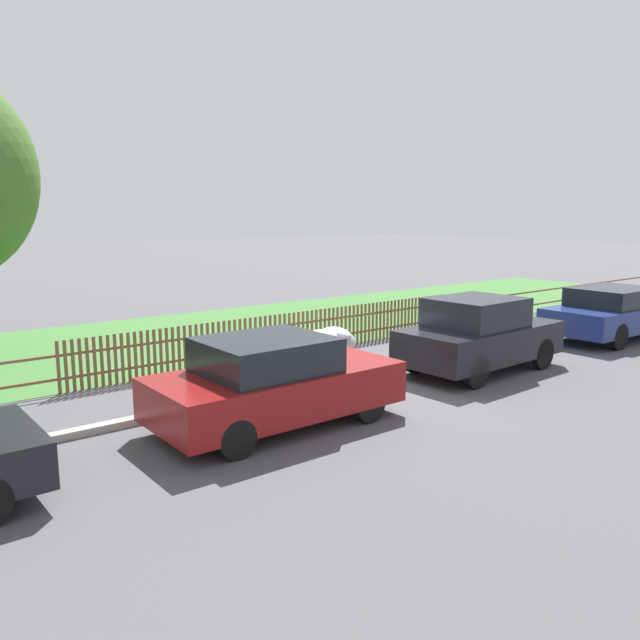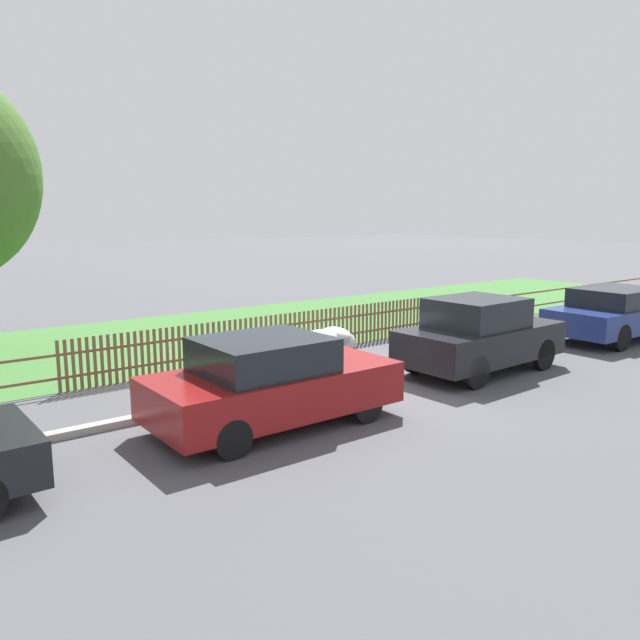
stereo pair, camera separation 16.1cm
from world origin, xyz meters
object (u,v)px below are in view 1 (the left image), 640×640
Objects in this scene: covered_motorcycle at (321,346)px; parked_car_black_saloon at (274,382)px; parked_car_red_compact at (616,312)px; parked_car_navy_estate at (479,335)px.

parked_car_black_saloon is at bearing -143.02° from covered_motorcycle.
parked_car_black_saloon is 3.27m from covered_motorcycle.
parked_car_black_saloon is 10.97m from parked_car_red_compact.
parked_car_black_saloon is 1.03× the size of parked_car_navy_estate.
parked_car_black_saloon is at bearing 179.87° from parked_car_navy_estate.
parked_car_red_compact is 8.63m from covered_motorcycle.
parked_car_black_saloon is 5.26m from parked_car_navy_estate.
parked_car_red_compact is at bearing -2.05° from parked_car_navy_estate.
parked_car_red_compact is at bearing 0.65° from parked_car_black_saloon.
parked_car_navy_estate is 3.31m from covered_motorcycle.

